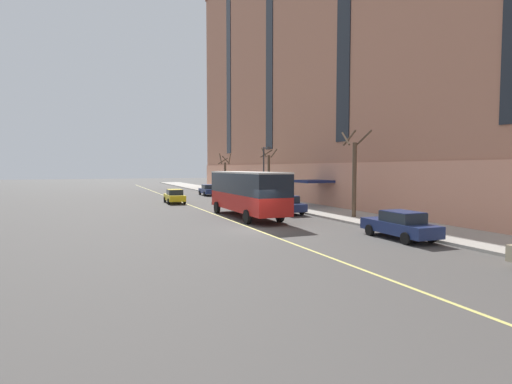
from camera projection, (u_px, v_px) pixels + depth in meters
The scene contains 13 objects.
ground_plane at pixel (261, 229), 25.47m from camera, with size 260.00×260.00×0.00m, color #4C4947.
sidewalk at pixel (353, 216), 31.81m from camera, with size 5.10×160.00×0.15m, color #ADA89E.
city_bus at pixel (247, 191), 31.29m from camera, with size 2.88×11.02×3.62m.
parked_car_navy_0 at pixel (209, 190), 56.63m from camera, with size 2.13×4.59×1.56m.
parked_car_navy_1 at pixel (285, 204), 34.28m from camera, with size 1.97×4.82×1.56m.
parked_car_navy_3 at pixel (400, 225), 21.95m from camera, with size 2.01×4.85×1.56m.
parked_car_green_5 at pixel (243, 196), 43.81m from camera, with size 1.95×4.72×1.56m.
taxi_cab at pixel (175, 196), 44.19m from camera, with size 2.02×4.67×1.56m.
street_tree_mid_block at pixel (354, 173), 30.61m from camera, with size 1.99×1.79×6.74m.
street_tree_far_uptown at pixel (269, 174), 45.29m from camera, with size 1.50×1.46×6.08m.
street_tree_far_downtown at pixel (225, 173), 59.94m from camera, with size 1.76×1.77×5.95m.
street_lamp at pixel (265, 168), 42.93m from camera, with size 0.36×1.48×6.02m.
lane_centerline at pixel (239, 224), 28.10m from camera, with size 0.16×140.00×0.01m, color #E0D66B.
Camera 1 is at (-9.97, -23.23, 3.92)m, focal length 28.00 mm.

